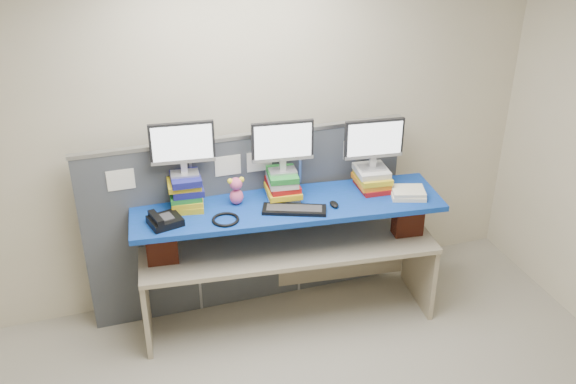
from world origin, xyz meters
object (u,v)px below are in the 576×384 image
object	(u,v)px
blue_board	(288,206)
monitor_center	(283,144)
monitor_right	(374,141)
desk_phone	(164,220)
keyboard	(294,210)
desk	(288,258)
monitor_left	(182,146)

from	to	relation	value
blue_board	monitor_center	world-z (taller)	monitor_center
monitor_right	monitor_center	bearing A→B (deg)	180.00
blue_board	desk_phone	xyz separation A→B (m)	(-0.94, -0.03, 0.06)
monitor_center	desk_phone	xyz separation A→B (m)	(-0.93, -0.15, -0.41)
keyboard	monitor_center	bearing A→B (deg)	114.30
desk	monitor_center	xyz separation A→B (m)	(-0.00, 0.12, 0.94)
monitor_left	monitor_right	distance (m)	1.45
desk_phone	keyboard	bearing A→B (deg)	-19.87
monitor_left	monitor_center	world-z (taller)	monitor_left
keyboard	monitor_left	bearing A→B (deg)	178.02
blue_board	monitor_left	bearing A→B (deg)	171.03
desk	blue_board	bearing A→B (deg)	75.23
monitor_center	desk_phone	world-z (taller)	monitor_center
monitor_center	monitor_right	world-z (taller)	monitor_center
desk	monitor_right	size ratio (longest dim) A/B	5.06
desk_phone	desk	bearing A→B (deg)	-12.30
monitor_center	monitor_right	bearing A→B (deg)	-0.00
monitor_center	desk	bearing A→B (deg)	-82.39
monitor_left	desk_phone	distance (m)	0.55
blue_board	monitor_right	distance (m)	0.83
monitor_left	monitor_right	size ratio (longest dim) A/B	1.00
blue_board	monitor_right	size ratio (longest dim) A/B	5.06
blue_board	keyboard	bearing A→B (deg)	-79.90
monitor_left	desk_phone	xyz separation A→B (m)	(-0.20, -0.22, -0.46)
monitor_right	desk	bearing A→B (deg)	-170.38
monitor_right	keyboard	world-z (taller)	monitor_right
monitor_right	desk_phone	distance (m)	1.69
blue_board	desk_phone	world-z (taller)	desk_phone
monitor_right	keyboard	distance (m)	0.82
monitor_left	blue_board	bearing A→B (deg)	-8.97
desk	monitor_left	bearing A→B (deg)	171.03
desk	monitor_right	world-z (taller)	monitor_right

